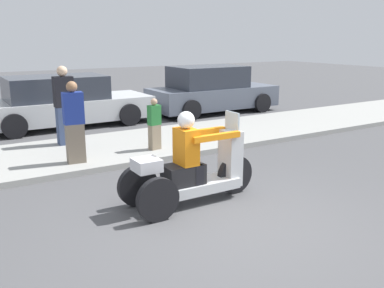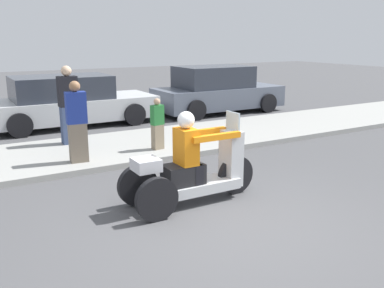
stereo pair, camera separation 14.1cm
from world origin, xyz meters
name	(u,v)px [view 1 (the left image)]	position (x,y,z in m)	size (l,w,h in m)	color
ground_plane	(231,226)	(0.00, 0.00, 0.00)	(60.00, 60.00, 0.00)	#4C4C4F
sidewalk_strip	(110,149)	(0.00, 4.60, 0.06)	(28.00, 2.80, 0.12)	#9E9E99
motorcycle_trike	(192,171)	(-0.01, 1.01, 0.52)	(2.23, 0.78, 1.46)	black
spectator_by_tree	(74,124)	(-1.00, 3.75, 0.89)	(0.40, 0.26, 1.59)	#726656
spectator_end_of_line	(65,107)	(-0.75, 5.34, 0.98)	(0.42, 0.26, 1.78)	#38476B
spectator_with_child	(154,125)	(0.77, 3.85, 0.66)	(0.29, 0.20, 1.12)	gray
parked_car_lot_right	(63,102)	(-0.09, 8.02, 0.69)	(4.86, 2.09, 1.45)	silver
parked_car_lot_far	(211,91)	(4.87, 7.72, 0.74)	(4.38, 2.00, 1.57)	slate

